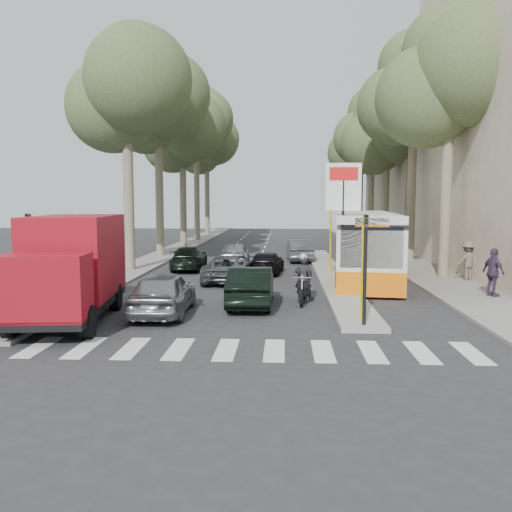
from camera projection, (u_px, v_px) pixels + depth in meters
The scene contains 30 objects.
ground at pixel (262, 318), 18.57m from camera, with size 120.00×120.00×0.00m, color #28282B.
sidewalk_right at pixel (383, 251), 42.96m from camera, with size 3.20×70.00×0.12m, color gray.
median_left at pixel (183, 247), 46.79m from camera, with size 2.40×64.00×0.12m, color gray.
traffic_island at pixel (330, 274), 29.32m from camera, with size 1.50×26.00×0.16m, color gray.
building_far at pixel (442, 158), 50.74m from camera, with size 11.00×20.00×16.00m, color #B7A88E.
billboard at pixel (343, 208), 22.99m from camera, with size 1.50×12.10×5.60m.
traffic_light_island at pixel (365, 251), 16.66m from camera, with size 0.16×0.41×3.60m.
traffic_light_left at pixel (29, 248), 17.71m from camera, with size 0.16×0.41×3.60m.
tree_l_a at pixel (129, 85), 29.95m from camera, with size 7.40×7.20×14.10m.
tree_l_b at pixel (160, 99), 37.83m from camera, with size 7.40×7.20×14.88m.
tree_l_c at pixel (184, 129), 45.87m from camera, with size 7.40×7.20×13.71m.
tree_l_d at pixel (198, 122), 53.65m from camera, with size 7.40×7.20×15.66m.
tree_l_e at pixel (208, 142), 61.71m from camera, with size 7.40×7.20×14.49m.
tree_r_a at pixel (452, 73), 27.09m from camera, with size 7.40×7.20×14.10m.
tree_r_b at pixel (416, 86), 34.93m from camera, with size 7.40×7.20×15.27m.
tree_r_c at pixel (389, 129), 43.06m from camera, with size 7.40×7.20×13.32m.
tree_r_d at pixel (374, 125), 50.87m from camera, with size 7.40×7.20×14.88m.
tree_r_e at pixel (362, 142), 58.88m from camera, with size 7.40×7.20×14.10m.
silver_hatchback at pixel (163, 293), 19.10m from camera, with size 1.84×4.57×1.56m, color #94979C.
dark_hatchback at pixel (251, 286), 20.70m from camera, with size 1.60×4.58×1.51m, color black.
queue_car_a at pixel (227, 269), 26.83m from camera, with size 2.17×4.70×1.30m, color #4F5257.
queue_car_b at pixel (267, 263), 29.95m from camera, with size 1.67×4.10×1.19m, color black.
queue_car_c at pixel (235, 254), 33.63m from camera, with size 1.72×4.27×1.46m, color gray.
queue_car_d at pixel (300, 250), 36.06m from camera, with size 1.53×4.39×1.45m, color #55575E.
queue_car_e at pixel (189, 258), 31.56m from camera, with size 1.90×4.67×1.36m, color black.
red_truck at pixel (71, 266), 17.96m from camera, with size 3.18×6.80×3.50m.
city_bus at pixel (364, 243), 28.16m from camera, with size 4.13×13.22×3.43m.
motorcycle at pixel (303, 280), 21.45m from camera, with size 0.89×2.33×1.98m.
pedestrian_near at pixel (493, 272), 22.03m from camera, with size 1.16×0.57×1.98m, color #41334C.
pedestrian_far at pixel (468, 261), 26.64m from camera, with size 1.23×0.55×1.91m, color #66594C.
Camera 1 is at (0.74, -18.24, 4.01)m, focal length 38.00 mm.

